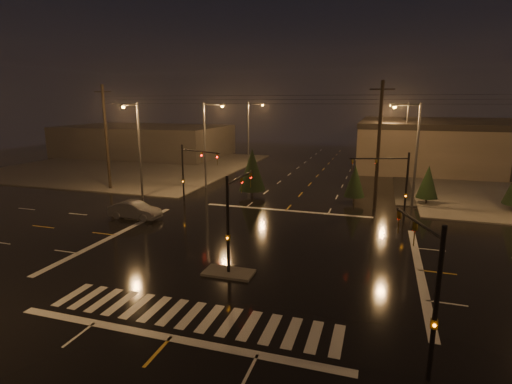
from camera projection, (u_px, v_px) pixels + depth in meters
The scene contains 22 objects.
ground at pixel (250, 251), 27.69m from camera, with size 140.00×140.00×0.00m, color black.
sidewalk_nw at pixel (132, 165), 64.38m from camera, with size 36.00×36.00×0.12m, color #4A4742.
median_island at pixel (229, 273), 23.96m from camera, with size 3.00×1.60×0.15m, color #4A4742.
crosswalk at pixel (191, 315), 19.32m from camera, with size 15.00×2.60×0.01m, color beige.
stop_bar_near at pixel (170, 338), 17.46m from camera, with size 16.00×0.50×0.01m, color beige.
stop_bar_far at pixel (286, 210), 37.93m from camera, with size 16.00×0.50×0.01m, color beige.
commercial_block at pixel (145, 141), 76.40m from camera, with size 30.00×18.00×5.60m, color #403C38.
signal_mast_median at pixel (233, 210), 24.01m from camera, with size 0.25×4.59×6.00m.
signal_mast_ne at pixel (395, 179), 33.50m from camera, with size 4.84×1.86×6.00m.
signal_mast_nw at pixel (190, 168), 39.07m from camera, with size 4.84×1.86×6.00m.
signal_mast_se at pixel (428, 278), 14.81m from camera, with size 1.55×3.87×6.00m.
streetlight_1 at pixel (207, 139), 46.43m from camera, with size 2.77×0.32×10.00m.
streetlight_2 at pixel (250, 130), 61.31m from camera, with size 2.77×0.32×10.00m.
streetlight_3 at pixel (413, 148), 38.02m from camera, with size 2.77×0.32×10.00m.
streetlight_4 at pixel (404, 133), 56.62m from camera, with size 2.77×0.32×10.00m.
streetlight_5 at pixel (138, 144), 41.50m from camera, with size 0.32×2.77×10.00m.
utility_pole_0 at pixel (106, 137), 45.81m from camera, with size 2.20×0.32×12.00m.
utility_pole_1 at pixel (379, 145), 37.02m from camera, with size 2.20×0.32×12.00m.
conifer_0 at pixel (428, 182), 39.63m from camera, with size 2.09×2.09×3.96m.
conifer_3 at pixel (252, 170), 43.01m from camera, with size 2.89×2.89×5.22m.
conifer_4 at pixel (355, 181), 40.17m from camera, with size 2.07×2.07×3.93m.
car_crossing at pixel (135, 210), 35.13m from camera, with size 1.62×4.65×1.53m, color #54555B.
Camera 1 is at (8.27, -24.77, 10.10)m, focal length 28.00 mm.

